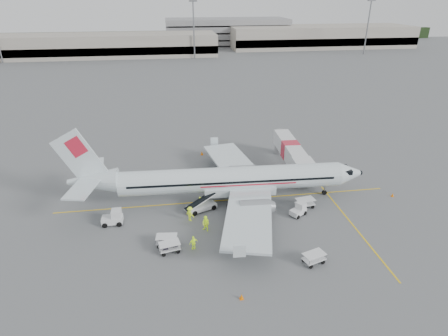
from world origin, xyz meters
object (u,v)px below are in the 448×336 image
(aircraft, at_px, (231,164))
(tug_mid, at_px, (237,233))
(tug_fore, at_px, (298,210))
(tug_aft, at_px, (112,217))
(belt_loader, at_px, (201,201))
(jet_bridge, at_px, (290,156))

(aircraft, relative_size, tug_mid, 16.60)
(tug_mid, bearing_deg, aircraft, 103.44)
(tug_fore, xyz_separation_m, tug_aft, (-22.47, 1.37, 0.14))
(tug_fore, bearing_deg, belt_loader, 131.98)
(tug_mid, xyz_separation_m, tug_aft, (-14.12, 5.22, 0.05))
(tug_aft, bearing_deg, aircraft, 13.69)
(aircraft, relative_size, belt_loader, 7.65)
(tug_aft, bearing_deg, tug_fore, -3.51)
(tug_fore, bearing_deg, tug_mid, 170.85)
(belt_loader, distance_m, tug_fore, 12.07)
(tug_aft, bearing_deg, tug_mid, -20.28)
(tug_fore, distance_m, tug_mid, 9.19)
(aircraft, xyz_separation_m, tug_aft, (-14.93, -3.64, -4.29))
(aircraft, xyz_separation_m, jet_bridge, (10.60, 8.33, -3.06))
(aircraft, relative_size, jet_bridge, 2.30)
(tug_mid, bearing_deg, tug_aft, 178.36)
(tug_fore, bearing_deg, aircraft, 112.54)
(jet_bridge, relative_size, tug_fore, 8.00)
(belt_loader, height_order, tug_aft, belt_loader)
(aircraft, distance_m, jet_bridge, 13.82)
(tug_fore, relative_size, tug_mid, 0.90)
(tug_mid, bearing_deg, belt_loader, 134.81)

